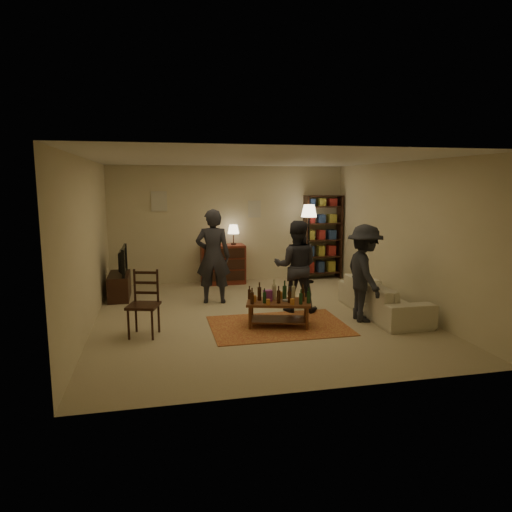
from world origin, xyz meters
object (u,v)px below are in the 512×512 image
object	(u,v)px
dining_chair	(144,300)
tv_stand	(119,280)
bookshelf	(323,236)
floor_lamp	(309,216)
person_left	(213,256)
person_by_sofa	(364,273)
coffee_table	(279,303)
dresser	(223,263)
sofa	(383,298)
person_right	(296,266)

from	to	relation	value
dining_chair	tv_stand	bearing A→B (deg)	118.45
dining_chair	bookshelf	bearing A→B (deg)	54.96
bookshelf	floor_lamp	size ratio (longest dim) A/B	1.11
floor_lamp	person_left	size ratio (longest dim) A/B	1.00
bookshelf	person_by_sofa	bearing A→B (deg)	-99.04
floor_lamp	bookshelf	bearing A→B (deg)	38.27
dining_chair	bookshelf	xyz separation A→B (m)	(4.14, 3.39, 0.49)
coffee_table	dresser	size ratio (longest dim) A/B	0.83
floor_lamp	person_left	world-z (taller)	person_left
coffee_table	tv_stand	xyz separation A→B (m)	(-2.66, 2.44, -0.00)
dining_chair	person_by_sofa	xyz separation A→B (m)	(3.60, -0.04, 0.28)
dining_chair	coffee_table	bearing A→B (deg)	14.76
coffee_table	tv_stand	world-z (taller)	tv_stand
dining_chair	person_by_sofa	bearing A→B (deg)	15.01
tv_stand	sofa	size ratio (longest dim) A/B	0.51
coffee_table	person_right	world-z (taller)	person_right
coffee_table	person_by_sofa	world-z (taller)	person_by_sofa
person_left	person_by_sofa	world-z (taller)	person_left
dining_chair	sofa	size ratio (longest dim) A/B	0.49
dresser	sofa	xyz separation A→B (m)	(2.39, -3.11, -0.17)
tv_stand	person_left	world-z (taller)	person_left
dining_chair	person_right	xyz separation A→B (m)	(2.65, 0.76, 0.29)
floor_lamp	person_left	xyz separation A→B (m)	(-2.39, -1.33, -0.64)
dresser	tv_stand	bearing A→B (deg)	-157.93
dining_chair	person_by_sofa	distance (m)	3.61
dresser	person_by_sofa	xyz separation A→B (m)	(1.89, -3.37, 0.34)
sofa	person_left	size ratio (longest dim) A/B	1.14
floor_lamp	coffee_table	bearing A→B (deg)	-116.90
floor_lamp	tv_stand	bearing A→B (deg)	-171.94
floor_lamp	sofa	bearing A→B (deg)	-81.00
bookshelf	person_right	bearing A→B (deg)	-119.60
tv_stand	person_by_sofa	bearing A→B (deg)	-30.60
coffee_table	floor_lamp	distance (m)	3.60
coffee_table	dining_chair	size ratio (longest dim) A/B	1.11
tv_stand	person_by_sofa	size ratio (longest dim) A/B	0.65
bookshelf	person_right	size ratio (longest dim) A/B	1.22
person_by_sofa	dining_chair	bearing A→B (deg)	94.31
coffee_table	person_by_sofa	size ratio (longest dim) A/B	0.69
person_right	dresser	bearing A→B (deg)	-51.63
coffee_table	dresser	distance (m)	3.38
bookshelf	person_by_sofa	size ratio (longest dim) A/B	1.23
person_right	bookshelf	bearing A→B (deg)	-101.50
dresser	sofa	distance (m)	3.93
person_left	dresser	bearing A→B (deg)	-93.80
dresser	person_right	world-z (taller)	person_right
floor_lamp	person_by_sofa	xyz separation A→B (m)	(-0.06, -3.05, -0.73)
tv_stand	person_left	size ratio (longest dim) A/B	0.58
tv_stand	sofa	xyz separation A→B (m)	(4.64, -2.20, -0.08)
coffee_table	sofa	bearing A→B (deg)	7.00
dresser	person_by_sofa	bearing A→B (deg)	-60.65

